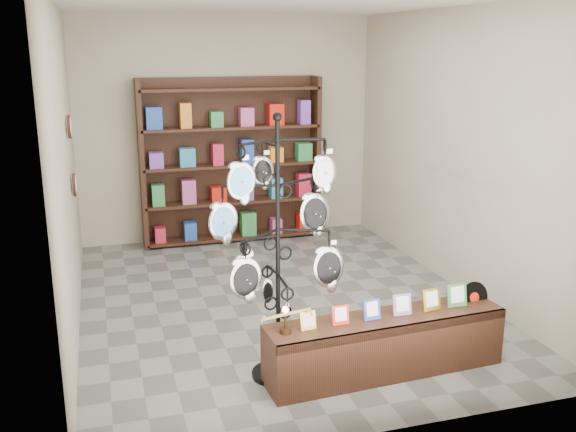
% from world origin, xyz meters
% --- Properties ---
extents(ground, '(5.00, 5.00, 0.00)m').
position_xyz_m(ground, '(0.00, 0.00, 0.00)').
color(ground, slate).
rests_on(ground, ground).
extents(room_envelope, '(5.00, 5.00, 5.00)m').
position_xyz_m(room_envelope, '(0.00, 0.00, 1.85)').
color(room_envelope, '#B6AA93').
rests_on(room_envelope, ground).
extents(display_tree, '(1.09, 1.00, 2.13)m').
position_xyz_m(display_tree, '(-0.43, -1.53, 1.23)').
color(display_tree, black).
rests_on(display_tree, ground).
extents(front_shelf, '(2.02, 0.53, 0.71)m').
position_xyz_m(front_shelf, '(0.42, -1.73, 0.25)').
color(front_shelf, black).
rests_on(front_shelf, ground).
extents(back_shelving, '(2.42, 0.36, 2.20)m').
position_xyz_m(back_shelving, '(0.00, 2.30, 1.03)').
color(back_shelving, black).
rests_on(back_shelving, ground).
extents(wall_clocks, '(0.03, 0.24, 0.84)m').
position_xyz_m(wall_clocks, '(-1.97, 0.80, 1.50)').
color(wall_clocks, black).
rests_on(wall_clocks, ground).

